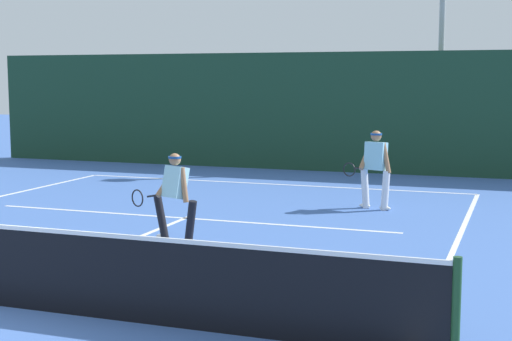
{
  "coord_description": "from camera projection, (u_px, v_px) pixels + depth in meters",
  "views": [
    {
      "loc": [
        6.29,
        -7.32,
        2.76
      ],
      "look_at": [
        1.45,
        6.14,
        1.0
      ],
      "focal_mm": 52.78,
      "sensor_mm": 36.0,
      "label": 1
    }
  ],
  "objects": [
    {
      "name": "tennis_ball",
      "position": [
        302.0,
        276.0,
        10.44
      ],
      "size": [
        0.07,
        0.07,
        0.07
      ],
      "primitive_type": "sphere",
      "color": "#D1E033",
      "rests_on": "ground_plane"
    },
    {
      "name": "back_fence_windscreen",
      "position": [
        303.0,
        112.0,
        22.47
      ],
      "size": [
        21.13,
        0.12,
        3.52
      ],
      "primitive_type": "cube",
      "color": "#1A3B27",
      "rests_on": "ground_plane"
    },
    {
      "name": "court_line_service",
      "position": [
        185.0,
        218.0,
        14.9
      ],
      "size": [
        8.59,
        0.1,
        0.01
      ],
      "primitive_type": "cube",
      "color": "white",
      "rests_on": "ground_plane"
    },
    {
      "name": "player_far",
      "position": [
        375.0,
        166.0,
        15.83
      ],
      "size": [
        0.97,
        0.85,
        1.67
      ],
      "rotation": [
        0.0,
        0.0,
        2.83
      ],
      "color": "silver",
      "rests_on": "ground_plane"
    },
    {
      "name": "court_line_baseline_far",
      "position": [
        269.0,
        184.0,
        19.71
      ],
      "size": [
        10.54,
        0.1,
        0.01
      ],
      "primitive_type": "cube",
      "color": "white",
      "rests_on": "ground_plane"
    },
    {
      "name": "court_line_centre",
      "position": [
        112.0,
        248.0,
        12.28
      ],
      "size": [
        0.1,
        6.4,
        0.01
      ],
      "primitive_type": "cube",
      "color": "white",
      "rests_on": "ground_plane"
    },
    {
      "name": "player_near",
      "position": [
        174.0,
        194.0,
        12.6
      ],
      "size": [
        1.1,
        0.83,
        1.52
      ],
      "rotation": [
        0.0,
        0.0,
        2.75
      ],
      "color": "black",
      "rests_on": "ground_plane"
    }
  ]
}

